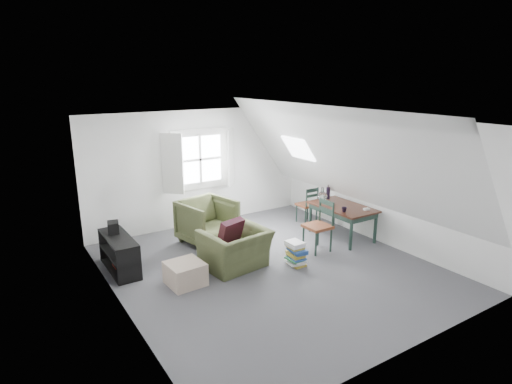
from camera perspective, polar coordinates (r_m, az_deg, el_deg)
floor at (r=7.45m, az=2.02°, el=-10.08°), size 5.50×5.50×0.00m
ceiling at (r=6.76m, az=2.22°, el=9.42°), size 5.50×5.50×0.00m
wall_back at (r=9.33m, az=-7.55°, el=3.16°), size 5.00×0.00×5.00m
wall_front at (r=5.12m, az=20.07°, el=-7.98°), size 5.00×0.00×5.00m
wall_left at (r=6.01m, az=-17.96°, el=-4.34°), size 0.00×5.50×5.50m
wall_right at (r=8.63m, az=15.91°, el=1.71°), size 0.00×5.50×5.50m
slope_left at (r=6.15m, az=-9.81°, el=1.75°), size 3.19×5.50×4.48m
slope_right at (r=7.85m, az=11.53°, el=4.60°), size 3.19×5.50×4.48m
dormer_window at (r=9.22m, az=-7.39°, el=4.30°), size 1.71×0.35×1.30m
skylight at (r=8.82m, az=5.65°, el=5.79°), size 0.35×0.75×0.47m
armchair_near at (r=7.48m, az=-2.77°, el=-9.97°), size 1.15×1.03×0.68m
armchair_far at (r=8.57m, az=-6.41°, el=-6.65°), size 1.12×1.14×0.87m
throw_pillow at (r=7.37m, az=-3.41°, el=-5.41°), size 0.52×0.38×0.48m
ottoman at (r=6.93m, az=-9.41°, el=-10.67°), size 0.57×0.57×0.36m
dining_table at (r=8.76m, az=11.44°, el=-2.38°), size 0.80×1.33×0.66m
demijohn at (r=8.92m, az=8.82°, el=-0.54°), size 0.21×0.21×0.29m
vase_twigs at (r=9.15m, az=9.60°, el=-0.05°), size 0.08×0.09×0.63m
cup at (r=8.36m, az=11.66°, el=-2.62°), size 0.12×0.12×0.09m
paper_box at (r=8.57m, az=14.52°, el=-2.23°), size 0.12×0.09×0.04m
dining_chair_far at (r=9.53m, az=6.91°, el=-1.64°), size 0.39×0.39×0.83m
dining_chair_near at (r=8.06m, az=8.42°, el=-4.39°), size 0.45×0.45×0.96m
media_shelf at (r=7.59m, az=-17.67°, el=-8.11°), size 0.39×1.17×0.60m
electronics_box at (r=7.70m, az=-18.50°, el=-4.52°), size 0.24×0.29×0.20m
magazine_stack at (r=7.49m, az=5.34°, el=-8.17°), size 0.32×0.38×0.43m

